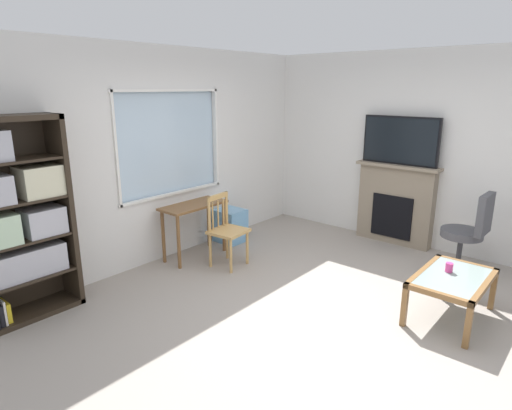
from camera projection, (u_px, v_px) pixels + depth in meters
name	position (u px, v px, depth m)	size (l,w,h in m)	color
ground	(315.00, 311.00, 4.32)	(6.01, 5.70, 0.02)	#9E9389
wall_back_with_window	(161.00, 157.00, 5.43)	(5.01, 0.15, 2.66)	silver
wall_right	(421.00, 151.00, 5.85)	(0.12, 4.90, 2.66)	silver
bookshelf	(17.00, 218.00, 3.99)	(0.90, 0.38, 1.93)	#2D2319
desk_under_window	(194.00, 214.00, 5.55)	(0.88, 0.40, 0.72)	brown
wooden_chair	(226.00, 230.00, 5.31)	(0.46, 0.44, 0.90)	tan
plastic_drawer_unit	(230.00, 225.00, 6.20)	(0.35, 0.40, 0.47)	#72ADDB
fireplace	(395.00, 204.00, 6.08)	(0.26, 1.15, 1.14)	gray
tv	(400.00, 141.00, 5.83)	(0.06, 1.05, 0.65)	black
office_chair	(470.00, 229.00, 5.06)	(0.56, 0.58, 1.00)	#4C4C51
coffee_table	(452.00, 282.00, 4.10)	(0.93, 0.60, 0.44)	#8C9E99
sippy_cup	(449.00, 267.00, 4.16)	(0.07, 0.07, 0.09)	#DB3D84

